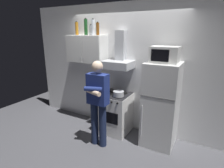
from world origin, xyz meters
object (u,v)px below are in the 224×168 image
stove_oven (115,113)px  refrigerator (161,105)px  cooking_pot (119,94)px  bottle_canister_steel (91,30)px  range_hood (119,58)px  person_standing (98,101)px  bottle_liquor_amber (77,28)px  bottle_beer_brown (98,29)px  bottle_wine_green (86,27)px  bottle_vodka_clear (93,27)px  upper_cabinet (87,49)px  microwave (165,54)px

stove_oven → refrigerator: size_ratio=0.55×
cooking_pot → bottle_canister_steel: bottle_canister_steel is taller
refrigerator → bottle_canister_steel: size_ratio=7.16×
range_hood → person_standing: bearing=-93.9°
bottle_liquor_amber → bottle_beer_brown: bottle_liquor_amber is taller
bottle_liquor_amber → person_standing: bearing=-36.5°
bottle_wine_green → bottle_beer_brown: bearing=-9.5°
bottle_canister_steel → range_hood: bearing=-3.5°
range_hood → bottle_canister_steel: bottle_canister_steel is taller
bottle_vodka_clear → bottle_wine_green: size_ratio=0.95×
upper_cabinet → bottle_wine_green: bottle_wine_green is taller
upper_cabinet → bottle_canister_steel: bearing=19.7°
upper_cabinet → bottle_beer_brown: 0.53m
stove_oven → bottle_canister_steel: size_ratio=3.91×
stove_oven → microwave: microwave is taller
microwave → bottle_wine_green: size_ratio=1.36×
cooking_pot → bottle_wine_green: bearing=163.4°
upper_cabinet → bottle_beer_brown: size_ratio=3.35×
range_hood → refrigerator: range_hood is taller
refrigerator → bottle_wine_green: (-1.78, 0.17, 1.42)m
upper_cabinet → bottle_beer_brown: bottle_beer_brown is taller
bottle_wine_green → upper_cabinet: bearing=-56.4°
bottle_vodka_clear → bottle_liquor_amber: bottle_vodka_clear is taller
microwave → bottle_beer_brown: bottle_beer_brown is taller
stove_oven → refrigerator: (0.95, 0.00, 0.37)m
microwave → bottle_canister_steel: bottle_canister_steel is taller
bottle_canister_steel → cooking_pot: bearing=-19.5°
upper_cabinet → cooking_pot: upper_cabinet is taller
upper_cabinet → refrigerator: size_ratio=0.56×
person_standing → bottle_liquor_amber: bottle_liquor_amber is taller
range_hood → microwave: 0.97m
bottle_wine_green → microwave: bearing=-4.8°
upper_cabinet → range_hood: (0.80, 0.00, -0.15)m
stove_oven → bottle_beer_brown: size_ratio=3.25×
upper_cabinet → bottle_canister_steel: bottle_canister_steel is taller
microwave → bottle_vodka_clear: 1.60m
range_hood → bottle_vodka_clear: (-0.58, -0.04, 0.61)m
upper_cabinet → bottle_vodka_clear: 0.51m
bottle_liquor_amber → stove_oven: bearing=-7.4°
stove_oven → bottle_beer_brown: 1.81m
bottle_vodka_clear → bottle_liquor_amber: 0.48m
range_hood → cooking_pot: bearing=-62.1°
person_standing → bottle_canister_steel: bearing=129.2°
microwave → range_hood: bearing=173.5°
microwave → bottle_liquor_amber: size_ratio=1.63×
bottle_canister_steel → upper_cabinet: bearing=-160.3°
person_standing → cooking_pot: person_standing is taller
bottle_liquor_amber → bottle_beer_brown: size_ratio=1.09×
person_standing → bottle_beer_brown: size_ratio=6.10×
bottle_canister_steel → bottle_wine_green: 0.16m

